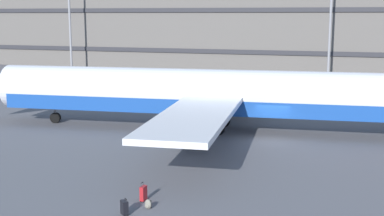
{
  "coord_description": "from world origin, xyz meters",
  "views": [
    {
      "loc": [
        5.72,
        -37.92,
        9.16
      ],
      "look_at": [
        -4.62,
        -4.98,
        3.0
      ],
      "focal_mm": 48.9,
      "sensor_mm": 36.0,
      "label": 1
    }
  ],
  "objects_px": {
    "backpack_silver": "(148,204)",
    "suitcase_purple": "(124,207)",
    "airliner": "(210,94)",
    "suitcase_black": "(143,193)"
  },
  "relations": [
    {
      "from": "backpack_silver",
      "to": "suitcase_purple",
      "type": "bearing_deg",
      "value": -126.22
    },
    {
      "from": "airliner",
      "to": "backpack_silver",
      "type": "height_order",
      "value": "airliner"
    },
    {
      "from": "airliner",
      "to": "suitcase_black",
      "type": "relative_size",
      "value": 42.05
    },
    {
      "from": "airliner",
      "to": "suitcase_black",
      "type": "distance_m",
      "value": 17.0
    },
    {
      "from": "suitcase_black",
      "to": "suitcase_purple",
      "type": "bearing_deg",
      "value": -94.06
    },
    {
      "from": "suitcase_purple",
      "to": "suitcase_black",
      "type": "bearing_deg",
      "value": 85.94
    },
    {
      "from": "airliner",
      "to": "backpack_silver",
      "type": "xyz_separation_m",
      "value": [
        1.81,
        -17.7,
        -2.7
      ]
    },
    {
      "from": "suitcase_black",
      "to": "backpack_silver",
      "type": "relative_size",
      "value": 1.85
    },
    {
      "from": "suitcase_black",
      "to": "suitcase_purple",
      "type": "xyz_separation_m",
      "value": [
        -0.14,
        -1.96,
        -0.05
      ]
    },
    {
      "from": "airliner",
      "to": "suitcase_purple",
      "type": "relative_size",
      "value": 51.84
    }
  ]
}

